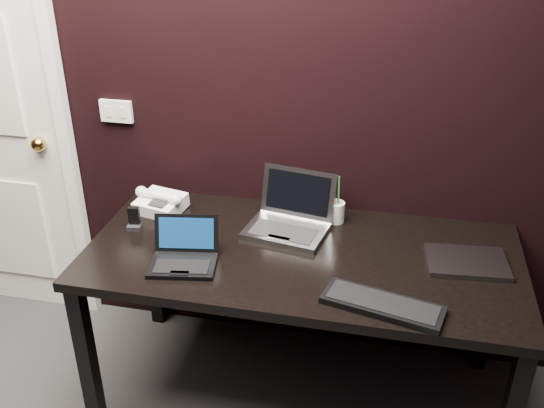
% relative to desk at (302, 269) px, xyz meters
% --- Properties ---
extents(wall_back, '(4.00, 0.00, 4.00)m').
position_rel_desk_xyz_m(wall_back, '(-0.30, 0.40, 0.64)').
color(wall_back, black).
rests_on(wall_back, ground).
extents(wall_switch, '(0.15, 0.02, 0.10)m').
position_rel_desk_xyz_m(wall_switch, '(-0.92, 0.39, 0.46)').
color(wall_switch, silver).
rests_on(wall_switch, wall_back).
extents(desk, '(1.70, 0.80, 0.74)m').
position_rel_desk_xyz_m(desk, '(0.00, 0.00, 0.00)').
color(desk, black).
rests_on(desk, ground).
extents(netbook, '(0.28, 0.26, 0.16)m').
position_rel_desk_xyz_m(netbook, '(-0.43, -0.17, 0.11)').
color(netbook, black).
rests_on(netbook, desk).
extents(silver_laptop, '(0.37, 0.34, 0.22)m').
position_rel_desk_xyz_m(silver_laptop, '(-0.08, 0.17, 0.12)').
color(silver_laptop, '#999A9F').
rests_on(silver_laptop, desk).
extents(ext_keyboard, '(0.43, 0.23, 0.03)m').
position_rel_desk_xyz_m(ext_keyboard, '(0.33, -0.29, 0.09)').
color(ext_keyboard, black).
rests_on(ext_keyboard, desk).
extents(closed_laptop, '(0.32, 0.24, 0.02)m').
position_rel_desk_xyz_m(closed_laptop, '(0.63, 0.05, 0.09)').
color(closed_laptop, gray).
rests_on(closed_laptop, desk).
extents(desk_phone, '(0.24, 0.21, 0.11)m').
position_rel_desk_xyz_m(desk_phone, '(-0.67, 0.20, 0.12)').
color(desk_phone, white).
rests_on(desk_phone, desk).
extents(mobile_phone, '(0.06, 0.05, 0.10)m').
position_rel_desk_xyz_m(mobile_phone, '(-0.72, 0.03, 0.11)').
color(mobile_phone, black).
rests_on(mobile_phone, desk).
extents(pen_cup, '(0.09, 0.09, 0.21)m').
position_rel_desk_xyz_m(pen_cup, '(0.10, 0.27, 0.13)').
color(pen_cup, silver).
rests_on(pen_cup, desk).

